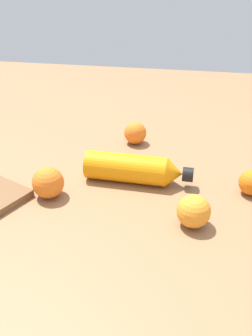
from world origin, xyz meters
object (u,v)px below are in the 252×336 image
(orange_1, at_px, (135,133))
(orange_3, at_px, (252,183))
(orange_2, at_px, (48,183))
(water_bottle, at_px, (135,169))
(orange_0, at_px, (194,211))

(orange_1, distance_m, orange_3, 0.40)
(orange_2, bearing_deg, water_bottle, -60.04)
(orange_0, bearing_deg, orange_1, 26.86)
(orange_0, bearing_deg, orange_3, -41.03)
(water_bottle, relative_size, orange_0, 3.82)
(water_bottle, xyz_separation_m, orange_3, (0.00, -0.28, -0.01))
(orange_2, bearing_deg, orange_0, -97.25)
(orange_1, bearing_deg, orange_2, 156.49)
(orange_0, height_order, orange_1, orange_0)
(water_bottle, bearing_deg, orange_1, 100.89)
(orange_0, bearing_deg, water_bottle, 44.98)
(orange_0, relative_size, orange_1, 1.03)
(orange_0, relative_size, orange_3, 1.16)
(orange_2, bearing_deg, orange_1, -23.51)
(orange_0, xyz_separation_m, orange_2, (0.04, 0.34, 0.00))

